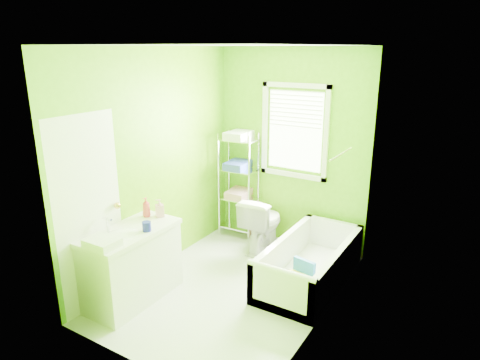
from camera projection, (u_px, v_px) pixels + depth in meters
The scene contains 9 objects.
ground at pixel (233, 287), 4.81m from camera, with size 2.90×2.90×0.00m, color silver.
room_envelope at pixel (232, 154), 4.35m from camera, with size 2.14×2.94×2.62m.
window at pixel (295, 126), 5.47m from camera, with size 0.92×0.05×1.22m.
door at pixel (90, 215), 4.22m from camera, with size 0.09×0.80×2.00m.
right_wall_decor at pixel (327, 192), 3.89m from camera, with size 0.04×1.48×1.17m.
bathtub at pixel (309, 269), 4.87m from camera, with size 0.74×1.59×0.51m.
toilet at pixel (262, 223), 5.62m from camera, with size 0.42×0.73×0.75m, color white.
vanity at pixel (131, 262), 4.48m from camera, with size 0.54×1.05×1.02m.
wire_shelf_unit at pixel (239, 174), 5.89m from camera, with size 0.52×0.41×1.51m.
Camera 1 is at (2.27, -3.58, 2.58)m, focal length 32.00 mm.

